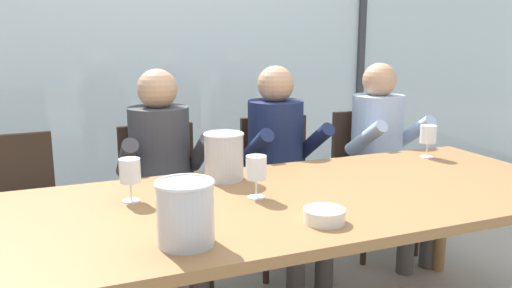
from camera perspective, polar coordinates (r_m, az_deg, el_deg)
The scene contains 18 objects.
ground at distance 3.28m, azimuth -4.43°, elevation -12.78°, with size 14.00×14.00×0.00m, color #9E9384.
window_glass_panel at distance 4.13m, azimuth -9.93°, elevation 10.85°, with size 7.79×0.03×2.60m, color silver.
window_mullion_right at distance 4.80m, azimuth 11.38°, elevation 10.95°, with size 0.06×0.06×2.60m, color #38383D.
hillside_vineyard at distance 7.31m, azimuth -15.34°, elevation 7.43°, with size 13.79×2.40×1.67m, color #568942.
dining_table at distance 2.17m, azimuth 3.54°, elevation -7.25°, with size 2.59×1.02×0.72m.
chair_near_curtain at distance 2.89m, azimuth -24.92°, elevation -6.57°, with size 0.46×0.46×0.88m.
chair_left_of_center at distance 2.94m, azimuth -10.27°, elevation -5.29°, with size 0.45×0.45×0.88m.
chair_center at distance 3.16m, azimuth 2.58°, elevation -3.85°, with size 0.46×0.46×0.88m.
chair_right_of_center at distance 3.47m, azimuth 12.17°, elevation -2.67°, with size 0.46×0.46×0.88m.
person_charcoal_jacket at distance 2.77m, azimuth -10.08°, elevation -2.64°, with size 0.46×0.61×1.20m.
person_navy_polo at distance 2.98m, azimuth 2.82°, elevation -1.41°, with size 0.48×0.63×1.20m.
person_pale_blue_shirt at distance 3.34m, azimuth 13.85°, elevation -0.29°, with size 0.49×0.63×1.20m.
ice_bucket_primary at distance 1.66m, azimuth -7.71°, elevation -7.34°, with size 0.19×0.19×0.21m.
ice_bucket_secondary at distance 2.36m, azimuth -3.52°, elevation -1.27°, with size 0.19×0.19×0.22m.
tasting_bowl at distance 1.87m, azimuth 7.46°, elevation -7.75°, with size 0.15×0.15×0.05m, color silver.
wine_glass_by_left_taster at distance 2.10m, azimuth 0.02°, elevation -2.80°, with size 0.08×0.08×0.17m.
wine_glass_near_bucket at distance 2.11m, azimuth -13.59°, elevation -3.05°, with size 0.08×0.08×0.17m.
wine_glass_center_pour at distance 2.92m, azimuth 18.26°, elevation 0.86°, with size 0.08×0.08×0.17m.
Camera 1 is at (-0.90, -1.84, 1.38)m, focal length 36.66 mm.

